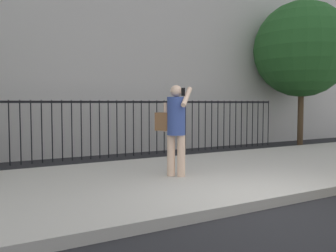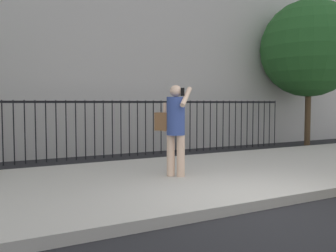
% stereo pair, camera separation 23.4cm
% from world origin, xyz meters
% --- Properties ---
extents(ground_plane, '(60.00, 60.00, 0.00)m').
position_xyz_m(ground_plane, '(0.00, 0.00, 0.00)').
color(ground_plane, black).
extents(sidewalk, '(28.00, 4.40, 0.15)m').
position_xyz_m(sidewalk, '(0.00, 2.20, 0.07)').
color(sidewalk, '#B2ADA3').
rests_on(sidewalk, ground).
extents(iron_fence, '(12.03, 0.04, 1.60)m').
position_xyz_m(iron_fence, '(0.00, 5.90, 1.02)').
color(iron_fence, black).
rests_on(iron_fence, ground).
extents(pedestrian_on_phone, '(0.67, 0.70, 1.70)m').
position_xyz_m(pedestrian_on_phone, '(-0.31, 2.10, 1.14)').
color(pedestrian_on_phone, beige).
rests_on(pedestrian_on_phone, sidewalk).
extents(street_tree_near, '(3.38, 3.38, 5.12)m').
position_xyz_m(street_tree_near, '(6.96, 5.28, 3.42)').
color(street_tree_near, '#4C3823').
rests_on(street_tree_near, ground).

